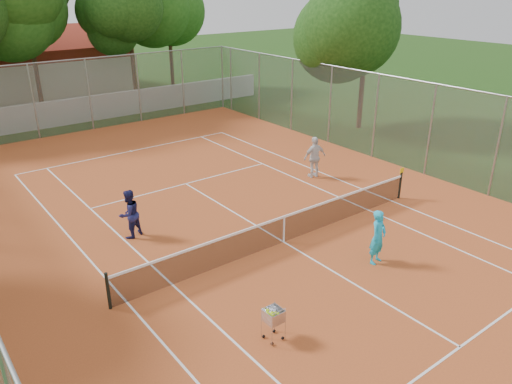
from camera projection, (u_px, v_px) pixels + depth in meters
ground at (284, 243)px, 16.36m from camera, size 120.00×120.00×0.00m
court_pad at (284, 242)px, 16.36m from camera, size 18.00×34.00×0.02m
court_lines at (284, 242)px, 16.36m from camera, size 10.98×23.78×0.01m
tennis_net at (284, 229)px, 16.17m from camera, size 11.88×0.10×0.98m
perimeter_fence at (285, 186)px, 15.58m from camera, size 18.00×34.00×4.00m
boundary_wall at (80, 110)px, 29.98m from camera, size 26.00×0.30×1.50m
clubhouse at (1, 67)px, 35.62m from camera, size 16.40×9.00×4.40m
tropical_trees at (53, 32)px, 30.52m from camera, size 29.00×19.00×10.00m
player_near at (378, 237)px, 14.88m from camera, size 0.69×0.53×1.71m
player_far_left at (129, 214)px, 16.40m from camera, size 0.97×0.85×1.67m
player_far_right at (315, 157)px, 21.46m from camera, size 1.12×0.62×1.80m
ball_hopper at (273, 323)px, 11.76m from camera, size 0.59×0.59×0.92m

